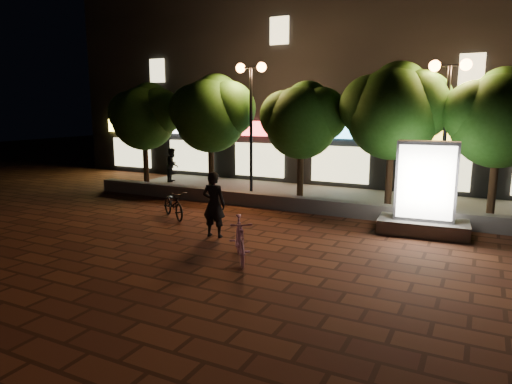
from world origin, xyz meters
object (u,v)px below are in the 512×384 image
Objects in this scene: ad_kiosk at (425,197)px; pedestrian at (173,165)px; street_lamp_right at (448,98)px; scooter_pink at (240,239)px; tree_far_left at (146,114)px; street_lamp_left at (251,96)px; tree_right at (395,108)px; rider at (214,204)px; tree_mid at (303,118)px; scooter_parked at (174,204)px; tree_far_right at (502,115)px; tree_left at (212,111)px.

pedestrian is at bearing 161.57° from ad_kiosk.
street_lamp_right is at bearing -119.68° from pedestrian.
tree_far_left is at bearing 106.95° from scooter_pink.
street_lamp_left is 6.22m from pedestrian.
tree_right is 2.73× the size of rider.
street_lamp_right is (4.95, -0.26, 0.68)m from tree_mid.
tree_far_left is 2.64× the size of scooter_parked.
street_lamp_right is (1.64, -0.26, 0.33)m from tree_right.
tree_mid is 2.43× the size of rider.
street_lamp_left is (5.45, -0.26, 0.74)m from tree_far_left.
scooter_pink is at bearing -39.02° from tree_far_left.
tree_far_right is at bearing 0.00° from tree_far_left.
street_lamp_left reaches higher than ad_kiosk.
tree_far_right is at bearing 1.76° from street_lamp_left.
tree_right is (7.30, 0.00, 0.12)m from tree_left.
tree_mid is 7.65m from pedestrian.
tree_mid is at bearing 176.96° from street_lamp_right.
tree_mid reaches higher than rider.
rider is at bearing -84.08° from scooter_parked.
tree_left is 4.00m from tree_mid.
street_lamp_left is at bearing -129.79° from pedestrian.
tree_right is 0.98× the size of street_lamp_left.
tree_mid is (4.00, -0.00, -0.23)m from tree_left.
tree_far_left is 0.95× the size of tree_left.
tree_far_left is 0.89× the size of street_lamp_left.
street_lamp_left reaches higher than tree_far_left.
tree_far_right is (3.20, -0.00, -0.20)m from tree_right.
street_lamp_right is (7.00, 0.00, -0.13)m from street_lamp_left.
tree_mid reaches higher than scooter_pink.
ad_kiosk is 1.65× the size of pedestrian.
tree_right is 2.87× the size of scooter_pink.
tree_far_right is at bearing -31.29° from scooter_parked.
rider is 1.06× the size of scooter_parked.
tree_right is at bearing -21.15° from scooter_parked.
street_lamp_left reaches higher than tree_far_right.
pedestrian reaches higher than scooter_parked.
tree_far_right reaches higher than rider.
street_lamp_right is 9.42m from scooter_parked.
ad_kiosk is (12.22, -2.58, -2.21)m from tree_far_left.
street_lamp_left is 3.20× the size of pedestrian.
street_lamp_right reaches higher than scooter_parked.
tree_right is 3.13× the size of pedestrian.
tree_left is 2.78× the size of scooter_parked.
ad_kiosk is at bearing -43.26° from scooter_parked.
scooter_pink is at bearing -119.36° from street_lamp_right.
street_lamp_right is at bearing 26.61° from scooter_pink.
tree_far_right is at bearing -147.76° from rider.
tree_far_left is 0.93× the size of street_lamp_right.
scooter_parked is at bearing -167.62° from ad_kiosk.
street_lamp_right is 12.58m from pedestrian.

